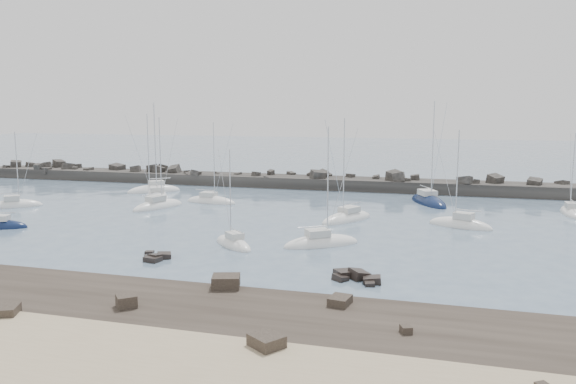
# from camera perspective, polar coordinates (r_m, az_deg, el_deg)

# --- Properties ---
(ground) EXTENTS (400.00, 400.00, 0.00)m
(ground) POSITION_cam_1_polar(r_m,az_deg,el_deg) (58.28, -5.04, -4.62)
(ground) COLOR slate
(ground) RESTS_ON ground
(sand_strip) EXTENTS (140.00, 14.00, 1.00)m
(sand_strip) POSITION_cam_1_polar(r_m,az_deg,el_deg) (32.04, -26.70, -16.77)
(sand_strip) COLOR tan
(sand_strip) RESTS_ON ground
(rock_shelf) EXTENTS (140.00, 12.48, 1.79)m
(rock_shelf) POSITION_cam_1_polar(r_m,az_deg,el_deg) (39.25, -16.44, -11.48)
(rock_shelf) COLOR black
(rock_shelf) RESTS_ON ground
(rock_cluster_near) EXTENTS (3.42, 3.62, 1.20)m
(rock_cluster_near) POSITION_cam_1_polar(r_m,az_deg,el_deg) (51.27, -13.24, -6.66)
(rock_cluster_near) COLOR black
(rock_cluster_near) RESTS_ON ground
(rock_cluster_far) EXTENTS (4.10, 3.09, 1.44)m
(rock_cluster_far) POSITION_cam_1_polar(r_m,az_deg,el_deg) (44.44, 7.02, -8.76)
(rock_cluster_far) COLOR black
(rock_cluster_far) RESTS_ON ground
(breakwater) EXTENTS (115.00, 6.83, 4.90)m
(breakwater) POSITION_cam_1_polar(r_m,az_deg,el_deg) (96.14, -1.40, 0.80)
(breakwater) COLOR #292724
(breakwater) RESTS_ON ground
(sailboat_0) EXTENTS (6.66, 5.95, 11.08)m
(sailboat_0) POSITION_cam_1_polar(r_m,az_deg,el_deg) (84.19, -25.98, -1.28)
(sailboat_0) COLOR white
(sailboat_0) RESTS_ON ground
(sailboat_1) EXTENTS (7.56, 9.79, 15.15)m
(sailboat_1) POSITION_cam_1_polar(r_m,az_deg,el_deg) (85.73, -13.14, -0.48)
(sailboat_1) COLOR white
(sailboat_1) RESTS_ON ground
(sailboat_3) EXTENTS (5.29, 8.55, 13.04)m
(sailboat_3) POSITION_cam_1_polar(r_m,az_deg,el_deg) (77.09, -13.07, -1.47)
(sailboat_3) COLOR white
(sailboat_3) RESTS_ON ground
(sailboat_4) EXTENTS (7.96, 3.40, 12.21)m
(sailboat_4) POSITION_cam_1_polar(r_m,az_deg,el_deg) (79.95, -7.83, -0.98)
(sailboat_4) COLOR white
(sailboat_4) RESTS_ON ground
(sailboat_5) EXTENTS (5.99, 5.71, 10.16)m
(sailboat_5) POSITION_cam_1_polar(r_m,az_deg,el_deg) (54.78, -5.57, -5.33)
(sailboat_5) COLOR white
(sailboat_5) RESTS_ON ground
(sailboat_6) EXTENTS (6.44, 8.42, 13.12)m
(sailboat_6) POSITION_cam_1_polar(r_m,az_deg,el_deg) (67.09, 6.00, -2.77)
(sailboat_6) COLOR white
(sailboat_6) RESTS_ON ground
(sailboat_7) EXTENTS (7.76, 6.51, 12.46)m
(sailboat_7) POSITION_cam_1_polar(r_m,az_deg,el_deg) (54.85, 3.38, -5.28)
(sailboat_7) COLOR white
(sailboat_7) RESTS_ON ground
(sailboat_8) EXTENTS (6.86, 10.06, 15.34)m
(sailboat_8) POSITION_cam_1_polar(r_m,az_deg,el_deg) (81.05, 14.07, -1.02)
(sailboat_8) COLOR #0E1B3D
(sailboat_8) RESTS_ON ground
(sailboat_9) EXTENTS (7.65, 4.79, 11.82)m
(sailboat_9) POSITION_cam_1_polar(r_m,az_deg,el_deg) (66.08, 17.10, -3.27)
(sailboat_9) COLOR white
(sailboat_9) RESTS_ON ground
(sailboat_10) EXTENTS (2.20, 6.92, 11.08)m
(sailboat_10) POSITION_cam_1_polar(r_m,az_deg,el_deg) (79.24, 26.78, -1.91)
(sailboat_10) COLOR white
(sailboat_10) RESTS_ON ground
(sailboat_13) EXTENTS (8.11, 7.32, 13.41)m
(sailboat_13) POSITION_cam_1_polar(r_m,az_deg,el_deg) (91.80, -13.45, 0.10)
(sailboat_13) COLOR white
(sailboat_13) RESTS_ON ground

